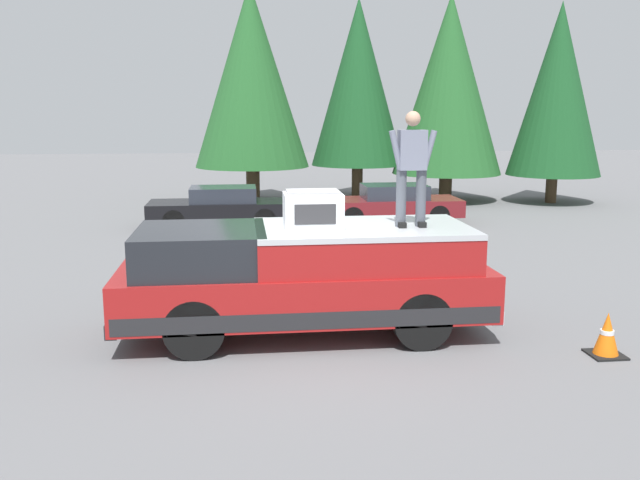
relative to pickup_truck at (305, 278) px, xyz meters
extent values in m
plane|color=slate|center=(-0.31, 0.07, -0.87)|extent=(90.00, 90.00, 0.00)
cube|color=maroon|center=(0.00, 0.01, -0.17)|extent=(2.00, 5.50, 0.70)
cube|color=#232326|center=(0.00, 0.01, -0.37)|extent=(2.01, 5.39, 0.24)
cube|color=black|center=(0.00, 1.52, 0.48)|extent=(1.84, 1.87, 0.60)
cube|color=maroon|center=(0.00, -0.87, 0.44)|extent=(1.92, 3.19, 0.52)
cube|color=#B7BABF|center=(0.00, -0.87, 0.74)|extent=(1.94, 3.19, 0.08)
cube|color=#232326|center=(0.00, 2.70, -0.44)|extent=(1.96, 0.16, 0.20)
cube|color=#B2B5BA|center=(0.00, -2.68, -0.44)|extent=(1.96, 0.16, 0.20)
cylinder|color=black|center=(-0.85, 1.60, -0.45)|extent=(0.30, 0.84, 0.84)
cylinder|color=black|center=(0.85, 1.60, -0.45)|extent=(0.30, 0.84, 0.84)
cylinder|color=black|center=(-0.85, -1.59, -0.45)|extent=(0.30, 0.84, 0.84)
cylinder|color=black|center=(0.85, -1.59, -0.45)|extent=(0.30, 0.84, 0.84)
cube|color=silver|center=(-0.16, -0.11, 1.04)|extent=(0.64, 0.84, 0.52)
cube|color=#2D2D30|center=(-0.49, -0.11, 1.04)|extent=(0.01, 0.59, 0.29)
cube|color=#99999E|center=(-0.16, -0.11, 1.32)|extent=(0.58, 0.76, 0.04)
cylinder|color=#4C515B|center=(-0.13, -1.72, 1.20)|extent=(0.15, 0.15, 0.84)
cube|color=black|center=(-0.17, -1.72, 0.82)|extent=(0.26, 0.11, 0.08)
cylinder|color=#4C515B|center=(-0.13, -1.42, 1.20)|extent=(0.15, 0.15, 0.84)
cube|color=black|center=(-0.17, -1.42, 0.82)|extent=(0.26, 0.11, 0.08)
cube|color=gray|center=(-0.13, -1.57, 1.91)|extent=(0.24, 0.40, 0.58)
sphere|color=tan|center=(-0.13, -1.57, 2.36)|extent=(0.22, 0.22, 0.22)
cylinder|color=gray|center=(-0.16, -1.82, 1.91)|extent=(0.09, 0.23, 0.58)
cylinder|color=gray|center=(-0.16, -1.33, 1.91)|extent=(0.09, 0.23, 0.58)
cube|color=maroon|center=(9.96, -3.55, -0.38)|extent=(1.64, 4.10, 0.50)
cube|color=#282D38|center=(9.96, -3.65, 0.08)|extent=(1.31, 1.89, 0.42)
cylinder|color=black|center=(9.24, -2.28, -0.56)|extent=(0.20, 0.62, 0.62)
cylinder|color=black|center=(10.68, -2.28, -0.56)|extent=(0.20, 0.62, 0.62)
cylinder|color=black|center=(9.24, -4.82, -0.56)|extent=(0.20, 0.62, 0.62)
cylinder|color=black|center=(10.68, -4.82, -0.56)|extent=(0.20, 0.62, 0.62)
cube|color=black|center=(9.94, 1.52, -0.38)|extent=(1.64, 4.10, 0.50)
cube|color=#282D38|center=(9.94, 1.42, 0.08)|extent=(1.31, 1.89, 0.42)
cylinder|color=black|center=(9.22, 2.79, -0.56)|extent=(0.20, 0.62, 0.62)
cylinder|color=black|center=(10.66, 2.79, -0.56)|extent=(0.20, 0.62, 0.62)
cylinder|color=black|center=(9.22, 0.25, -0.56)|extent=(0.20, 0.62, 0.62)
cylinder|color=black|center=(10.66, 0.25, -0.56)|extent=(0.20, 0.62, 0.62)
cube|color=black|center=(-1.44, -4.06, -0.86)|extent=(0.47, 0.47, 0.03)
cone|color=orange|center=(-1.44, -4.06, -0.56)|extent=(0.36, 0.36, 0.62)
cylinder|color=white|center=(-1.44, -4.06, -0.53)|extent=(0.19, 0.19, 0.06)
cylinder|color=#4C3826|center=(13.79, -10.40, -0.37)|extent=(0.40, 0.40, 1.01)
cone|color=#194C23|center=(13.79, -10.40, 3.18)|extent=(3.33, 3.33, 6.09)
cylinder|color=#4C3826|center=(14.72, -6.69, -0.36)|extent=(0.48, 0.48, 1.02)
cone|color=#235B28|center=(14.72, -6.69, 3.36)|extent=(3.98, 3.98, 6.43)
cylinder|color=#4C3826|center=(16.01, -3.57, -0.24)|extent=(0.42, 0.42, 1.27)
cone|color=#194C23|center=(16.01, -3.57, 3.48)|extent=(3.52, 3.52, 6.17)
cylinder|color=#4C3826|center=(15.00, 0.46, -0.21)|extent=(0.49, 0.49, 1.33)
cone|color=#235B28|center=(15.00, 0.46, 3.65)|extent=(4.09, 4.09, 6.39)
camera|label=1|loc=(-9.92, 0.94, 2.49)|focal=38.32mm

